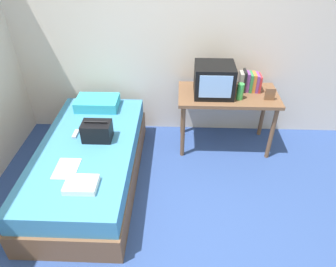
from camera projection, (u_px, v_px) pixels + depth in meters
ground_plane at (168, 250)px, 2.78m from camera, size 8.00×8.00×0.00m
wall_back at (175, 33)px, 3.65m from camera, size 5.20×0.10×2.60m
bed at (90, 164)px, 3.36m from camera, size 1.00×2.00×0.50m
desk at (227, 101)px, 3.67m from camera, size 1.16×0.60×0.74m
tv at (214, 80)px, 3.50m from camera, size 0.44×0.39×0.36m
water_bottle at (240, 92)px, 3.46m from camera, size 0.07×0.07×0.19m
book_row at (250, 82)px, 3.62m from camera, size 0.25×0.17×0.25m
picture_frame at (270, 94)px, 3.45m from camera, size 0.11×0.02×0.14m
pillow at (97, 103)px, 3.79m from camera, size 0.51×0.33×0.12m
handbag at (97, 131)px, 3.24m from camera, size 0.30×0.20×0.22m
magazine at (67, 168)px, 2.91m from camera, size 0.21×0.29×0.01m
remote_dark at (93, 182)px, 2.75m from camera, size 0.04×0.16×0.02m
remote_silver at (76, 134)px, 3.35m from camera, size 0.04×0.14×0.02m
folded_towel at (81, 185)px, 2.70m from camera, size 0.28×0.22×0.06m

